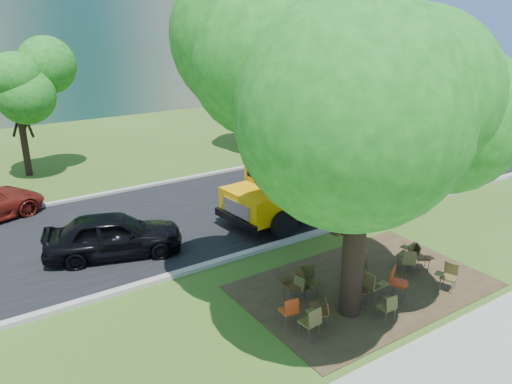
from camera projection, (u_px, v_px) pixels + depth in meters
ground at (326, 289)px, 14.16m from camera, size 160.00×160.00×0.00m
dirt_patch at (365, 286)px, 14.28m from camera, size 7.00×4.50×0.03m
asphalt_road at (209, 211)px, 19.65m from camera, size 80.00×8.00×0.04m
kerb_near at (267, 247)px, 16.49m from camera, size 80.00×0.25×0.14m
kerb_far at (167, 182)px, 22.86m from camera, size 80.00×0.25×0.14m
bg_tree_2 at (15, 87)px, 22.72m from camera, size 4.80×4.80×6.62m
bg_tree_3 at (274, 58)px, 27.61m from camera, size 5.60×5.60×7.84m
bg_tree_4 at (387, 65)px, 31.20m from camera, size 5.00×5.00×6.85m
main_tree at (364, 115)px, 11.26m from camera, size 7.20×7.20×8.82m
school_bus at (365, 156)px, 20.91m from camera, size 12.53×3.75×3.02m
chair_0 at (312, 319)px, 11.80m from camera, size 0.58×0.56×0.87m
chair_1 at (290, 309)px, 12.31m from camera, size 0.58×0.48×0.81m
chair_2 at (322, 309)px, 12.32m from camera, size 0.52×0.65×0.77m
chair_3 at (357, 288)px, 13.27m from camera, size 0.60×0.47×0.78m
chair_4 at (389, 305)px, 12.49m from camera, size 0.52×0.46×0.78m
chair_5 at (397, 280)px, 13.52m from camera, size 0.61×0.73×0.90m
chair_6 at (449, 274)px, 13.93m from camera, size 0.63×0.56×0.82m
chair_7 at (409, 260)px, 14.70m from camera, size 0.72×0.57×0.84m
chair_8 at (294, 281)px, 13.40m from camera, size 0.56×0.67×0.95m
chair_9 at (308, 278)px, 13.66m from camera, size 0.70×0.55×0.88m
chair_10 at (302, 286)px, 13.39m from camera, size 0.55×0.53×0.78m
chair_11 at (362, 261)px, 14.55m from camera, size 0.63×0.79×0.92m
chair_12 at (421, 255)px, 14.99m from camera, size 0.56×0.71×0.84m
chair_13 at (408, 252)px, 15.11m from camera, size 0.59×0.62×0.88m
chair_14 at (372, 284)px, 13.33m from camera, size 0.58×0.59×0.89m
black_car at (114, 235)px, 15.87m from camera, size 4.60×2.93×1.46m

